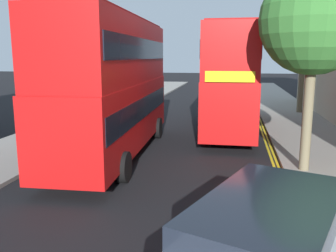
{
  "coord_description": "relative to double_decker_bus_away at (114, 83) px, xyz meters",
  "views": [
    {
      "loc": [
        2.64,
        -0.81,
        4.11
      ],
      "look_at": [
        0.5,
        11.0,
        1.8
      ],
      "focal_mm": 38.9,
      "sensor_mm": 36.0,
      "label": 1
    }
  ],
  "objects": [
    {
      "name": "double_decker_bus_away",
      "position": [
        0.0,
        0.0,
        0.0
      ],
      "size": [
        3.1,
        10.89,
        5.64
      ],
      "color": "#B20F0F",
      "rests_on": "ground"
    },
    {
      "name": "street_tree_near",
      "position": [
        9.54,
        12.85,
        3.58
      ],
      "size": [
        3.64,
        3.64,
        8.36
      ],
      "color": "#6B6047",
      "rests_on": "sidewalk_right"
    },
    {
      "name": "sidewalk_right",
      "position": [
        8.72,
        2.46,
        -2.96
      ],
      "size": [
        4.0,
        80.0,
        0.14
      ],
      "primitive_type": "cube",
      "color": "gray",
      "rests_on": "ground"
    },
    {
      "name": "kerb_line_outer",
      "position": [
        6.62,
        0.46,
        -3.03
      ],
      "size": [
        0.1,
        56.0,
        0.01
      ],
      "primitive_type": "cube",
      "color": "yellow",
      "rests_on": "ground"
    },
    {
      "name": "kerb_line_inner",
      "position": [
        6.46,
        0.46,
        -3.03
      ],
      "size": [
        0.1,
        56.0,
        0.01
      ],
      "primitive_type": "cube",
      "color": "yellow",
      "rests_on": "ground"
    },
    {
      "name": "double_decker_bus_oncoming",
      "position": [
        4.64,
        6.05,
        0.0
      ],
      "size": [
        2.86,
        10.83,
        5.64
      ],
      "color": "#B20F0F",
      "rests_on": "ground"
    },
    {
      "name": "street_tree_mid",
      "position": [
        7.4,
        -1.25,
        2.22
      ],
      "size": [
        3.62,
        3.62,
        6.95
      ],
      "color": "#6B6047",
      "rests_on": "sidewalk_right"
    },
    {
      "name": "sidewalk_left",
      "position": [
        -4.28,
        2.46,
        -2.96
      ],
      "size": [
        4.0,
        80.0,
        0.14
      ],
      "primitive_type": "cube",
      "color": "gray",
      "rests_on": "ground"
    }
  ]
}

